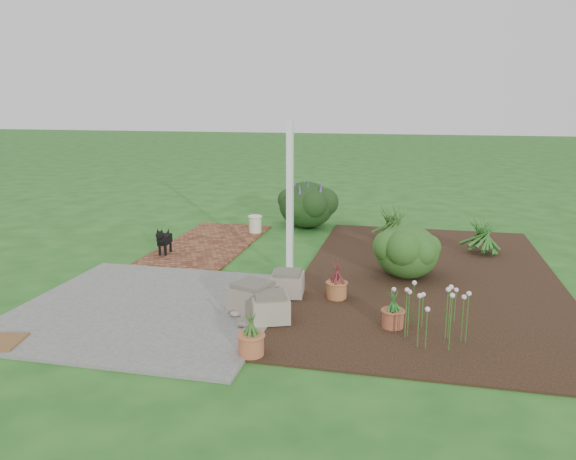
% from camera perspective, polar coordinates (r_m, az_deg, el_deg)
% --- Properties ---
extents(ground, '(80.00, 80.00, 0.00)m').
position_cam_1_polar(ground, '(9.10, -1.80, -4.79)').
color(ground, '#1F571B').
rests_on(ground, ground).
extents(concrete_patio, '(3.50, 3.50, 0.04)m').
position_cam_1_polar(concrete_patio, '(7.97, -13.87, -7.67)').
color(concrete_patio, '#5D5D5B').
rests_on(concrete_patio, ground).
extents(brick_path, '(1.60, 3.50, 0.04)m').
position_cam_1_polar(brick_path, '(11.20, -7.97, -1.38)').
color(brick_path, '#5B2D1C').
rests_on(brick_path, ground).
extents(garden_bed, '(4.00, 7.00, 0.03)m').
position_cam_1_polar(garden_bed, '(9.30, 14.14, -4.69)').
color(garden_bed, black).
rests_on(garden_bed, ground).
extents(veranda_post, '(0.10, 0.10, 2.50)m').
position_cam_1_polar(veranda_post, '(8.82, 0.20, 3.02)').
color(veranda_post, white).
rests_on(veranda_post, ground).
extents(stone_trough_near, '(0.60, 0.60, 0.31)m').
position_cam_1_polar(stone_trough_near, '(7.23, -1.82, -7.96)').
color(stone_trough_near, gray).
rests_on(stone_trough_near, concrete_patio).
extents(stone_trough_mid, '(0.66, 0.66, 0.34)m').
position_cam_1_polar(stone_trough_mid, '(7.52, -3.57, -6.99)').
color(stone_trough_mid, '#736B5A').
rests_on(stone_trough_mid, concrete_patio).
extents(stone_trough_far, '(0.50, 0.50, 0.30)m').
position_cam_1_polar(stone_trough_far, '(8.14, -0.05, -5.55)').
color(stone_trough_far, gray).
rests_on(stone_trough_far, concrete_patio).
extents(black_dog, '(0.19, 0.55, 0.47)m').
position_cam_1_polar(black_dog, '(10.44, -12.50, -0.92)').
color(black_dog, black).
rests_on(black_dog, brick_path).
extents(cream_ceramic_urn, '(0.27, 0.27, 0.35)m').
position_cam_1_polar(cream_ceramic_urn, '(11.93, -3.35, 0.59)').
color(cream_ceramic_urn, beige).
rests_on(cream_ceramic_urn, brick_path).
extents(evergreen_shrub, '(1.20, 1.20, 0.86)m').
position_cam_1_polar(evergreen_shrub, '(9.14, 11.99, -2.00)').
color(evergreen_shrub, '#133F13').
rests_on(evergreen_shrub, garden_bed).
extents(agapanthus_clump_back, '(1.12, 1.12, 0.82)m').
position_cam_1_polar(agapanthus_clump_back, '(10.85, 19.20, -0.17)').
color(agapanthus_clump_back, '#1A4012').
rests_on(agapanthus_clump_back, garden_bed).
extents(agapanthus_clump_front, '(1.19, 1.19, 0.85)m').
position_cam_1_polar(agapanthus_clump_front, '(11.37, 10.61, 0.99)').
color(agapanthus_clump_front, '#204214').
rests_on(agapanthus_clump_front, garden_bed).
extents(pink_flower_patch, '(1.26, 1.26, 0.67)m').
position_cam_1_polar(pink_flower_patch, '(6.98, 13.88, -7.65)').
color(pink_flower_patch, '#113D0F').
rests_on(pink_flower_patch, garden_bed).
extents(terracotta_pot_bronze, '(0.38, 0.38, 0.24)m').
position_cam_1_polar(terracotta_pot_bronze, '(8.07, 4.97, -6.08)').
color(terracotta_pot_bronze, '#A26137').
rests_on(terracotta_pot_bronze, garden_bed).
extents(terracotta_pot_small_left, '(0.29, 0.29, 0.22)m').
position_cam_1_polar(terracotta_pot_small_left, '(7.17, 10.59, -8.82)').
color(terracotta_pot_small_left, '#9C4F34').
rests_on(terracotta_pot_small_left, garden_bed).
extents(terracotta_pot_small_right, '(0.31, 0.31, 0.24)m').
position_cam_1_polar(terracotta_pot_small_right, '(6.34, -3.77, -11.54)').
color(terracotta_pot_small_right, '#AE5D3B').
rests_on(terracotta_pot_small_right, garden_bed).
extents(purple_flowering_bush, '(1.26, 1.26, 1.05)m').
position_cam_1_polar(purple_flowering_bush, '(12.59, 1.90, 2.69)').
color(purple_flowering_bush, black).
rests_on(purple_flowering_bush, ground).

